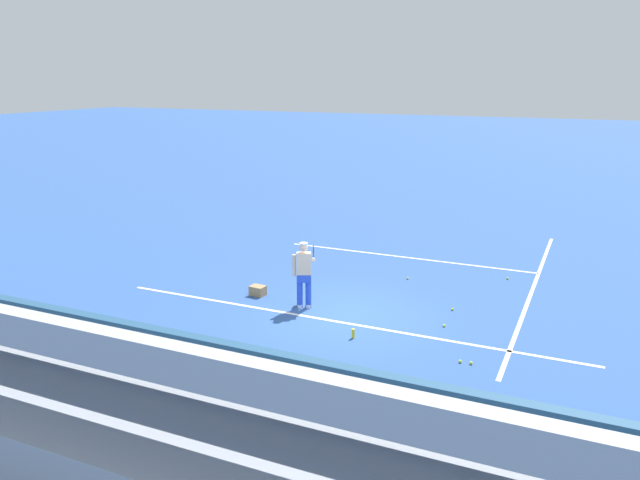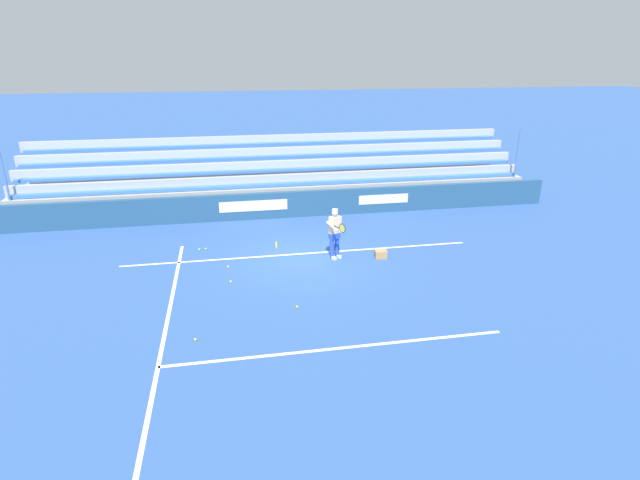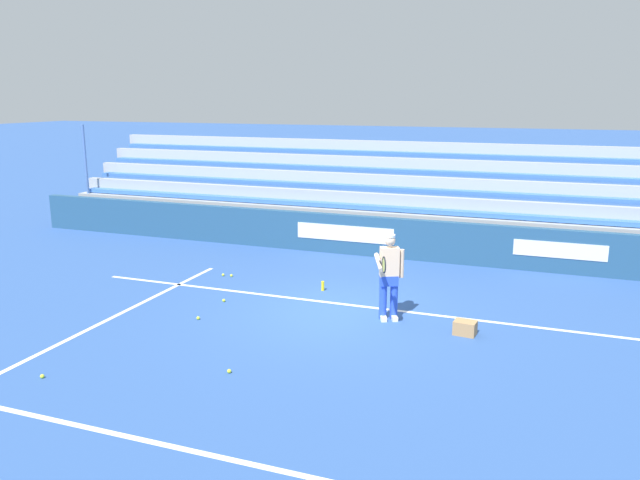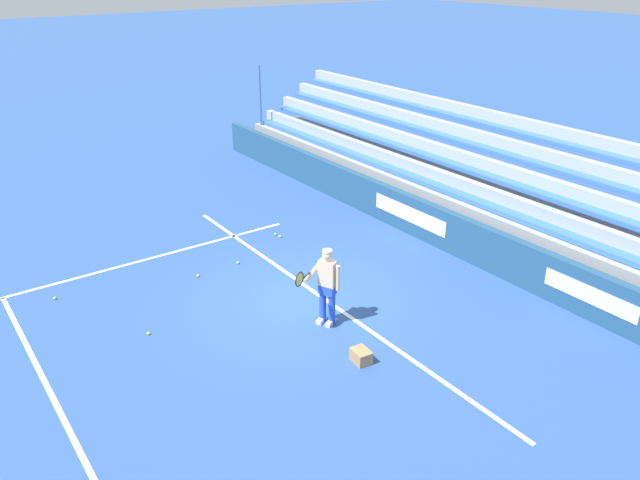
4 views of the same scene
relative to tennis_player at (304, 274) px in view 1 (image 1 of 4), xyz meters
The scene contains 15 objects.
ground_plane 1.40m from the tennis_player, ahead, with size 160.00×160.00×0.00m, color #2D5193.
court_baseline_white 1.50m from the tennis_player, 27.35° to the right, with size 12.00×0.10×0.01m, color white.
court_sideline_white 6.57m from the tennis_player, 37.31° to the left, with size 0.10×12.00×0.01m, color white.
court_service_line_white 5.62m from the tennis_player, 78.89° to the left, with size 8.22×0.10×0.01m, color white.
back_wall_sponsor_board 4.89m from the tennis_player, 77.38° to the right, with size 23.45×0.25×1.10m.
bleacher_stand 7.07m from the tennis_player, 81.30° to the right, with size 22.28×3.20×3.40m.
tennis_player is the anchor object (origin of this frame).
ball_box_cardboard 1.74m from the tennis_player, 169.26° to the left, with size 0.40×0.30×0.26m, color #A87F51.
tennis_ball_near_player 4.68m from the tennis_player, 19.73° to the right, with size 0.07×0.07×0.07m, color #CCE533.
tennis_ball_on_baseline 3.68m from the tennis_player, ahead, with size 0.07×0.07×0.07m, color #CCE533.
tennis_ball_far_left 3.83m from the tennis_player, 61.90° to the left, with size 0.07×0.07×0.07m, color #CCE533.
tennis_ball_toward_net 4.88m from the tennis_player, 18.65° to the right, with size 0.07×0.07×0.07m, color #CCE533.
tennis_ball_far_right 6.35m from the tennis_player, 45.45° to the left, with size 0.07×0.07×0.07m, color #CCE533.
tennis_ball_by_box 3.86m from the tennis_player, 20.90° to the left, with size 0.07×0.07×0.07m, color #CCE533.
water_bottle 2.39m from the tennis_player, 34.97° to the right, with size 0.07×0.07×0.22m, color yellow.
Camera 1 is at (5.51, -13.45, 5.75)m, focal length 35.00 mm.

